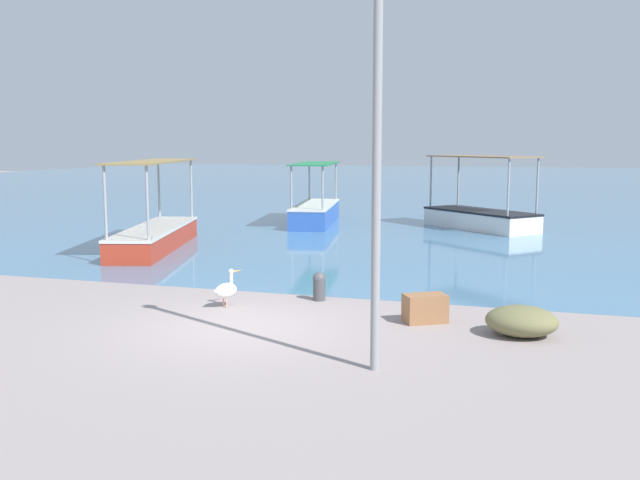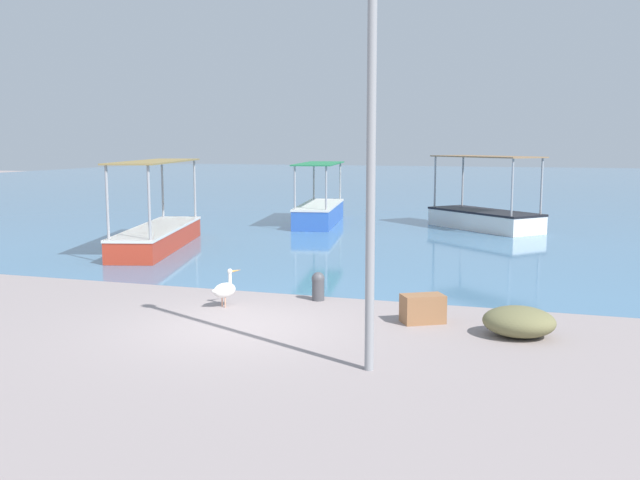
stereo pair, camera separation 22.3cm
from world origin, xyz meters
name	(u,v)px [view 2 (the right image)]	position (x,y,z in m)	size (l,w,h in m)	color
ground	(241,326)	(0.00, 0.00, 0.00)	(120.00, 120.00, 0.00)	gray
harbor_water	(480,185)	(0.00, 48.00, 0.00)	(110.00, 90.00, 0.00)	teal
fishing_boat_near_right	(158,232)	(-6.71, 8.37, 0.55)	(3.24, 6.83, 2.86)	red
fishing_boat_far_right	(485,215)	(3.02, 16.98, 0.57)	(4.88, 4.61, 2.92)	white
fishing_boat_outer	(319,210)	(-3.90, 16.88, 0.58)	(2.55, 5.99, 2.59)	blue
pelican	(225,289)	(-0.99, 1.40, 0.38)	(0.49, 0.76, 0.80)	#E0997A
lamp_post	(371,133)	(2.94, -1.77, 3.59)	(0.28, 0.28, 6.44)	gray
mooring_bollard	(318,285)	(0.70, 2.60, 0.33)	(0.29, 0.29, 0.63)	#47474C
net_pile	(519,322)	(5.04, 0.89, 0.27)	(1.29, 1.09, 0.55)	olive
cargo_crate	(423,309)	(3.23, 1.36, 0.27)	(0.80, 0.47, 0.55)	#956541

